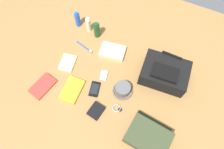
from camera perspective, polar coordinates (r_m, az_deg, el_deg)
ground_plane at (r=1.57m, az=0.00°, el=-0.83°), size 2.64×2.02×0.02m
backpack at (r=1.55m, az=14.56°, el=0.44°), size 0.36×0.28×0.16m
toiletry_pouch at (r=1.40m, az=10.16°, el=-16.94°), size 0.29×0.27×0.10m
bucket_hat at (r=1.49m, az=3.06°, el=-4.19°), size 0.15×0.15×0.08m
deodorant_spray at (r=1.81m, az=-9.66°, el=15.07°), size 0.04×0.04×0.15m
lotion_bottle at (r=1.76m, az=-6.66°, el=13.77°), size 0.04×0.04×0.14m
shampoo_bottle at (r=1.71m, az=-4.30°, el=12.39°), size 0.05×0.05×0.15m
paperback_novel at (r=1.61m, az=-18.94°, el=-3.12°), size 0.16×0.21×0.02m
travel_guidebook at (r=1.54m, az=-11.15°, el=-4.25°), size 0.14×0.20×0.02m
cell_phone at (r=1.52m, az=-4.90°, el=-4.11°), size 0.09×0.13×0.01m
media_player at (r=1.56m, az=-2.33°, el=-0.25°), size 0.07×0.09×0.01m
wristwatch at (r=1.47m, az=1.44°, el=-9.51°), size 0.07×0.06×0.01m
toothbrush at (r=1.70m, az=-7.54°, el=7.54°), size 0.17×0.05×0.02m
wallet at (r=1.46m, az=-4.52°, el=-10.15°), size 0.10×0.12×0.02m
notepad at (r=1.65m, az=-12.38°, el=3.22°), size 0.14×0.17×0.02m
folded_towel at (r=1.65m, az=0.13°, el=6.50°), size 0.22×0.17×0.04m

